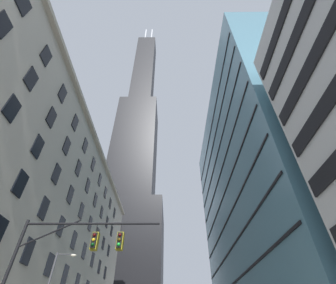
# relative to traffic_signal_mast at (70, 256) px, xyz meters

# --- Properties ---
(station_building) EXTENTS (14.80, 58.61, 29.60)m
(station_building) POSITION_rel_traffic_signal_mast_xyz_m (-14.26, 18.27, 9.08)
(station_building) COLOR beige
(station_building) RESTS_ON ground
(dark_skyscraper) EXTENTS (29.64, 29.64, 214.53)m
(dark_skyscraper) POSITION_rel_traffic_signal_mast_xyz_m (-11.59, 79.04, 56.74)
(dark_skyscraper) COLOR black
(dark_skyscraper) RESTS_ON ground
(glass_office_midrise) EXTENTS (15.34, 41.87, 42.09)m
(glass_office_midrise) POSITION_rel_traffic_signal_mast_xyz_m (22.42, 21.07, 15.35)
(glass_office_midrise) COLOR teal
(glass_office_midrise) RESTS_ON ground
(traffic_signal_mast) EXTENTS (8.75, 0.63, 7.77)m
(traffic_signal_mast) POSITION_rel_traffic_signal_mast_xyz_m (0.00, 0.00, 0.00)
(traffic_signal_mast) COLOR black
(traffic_signal_mast) RESTS_ON sidewalk_left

